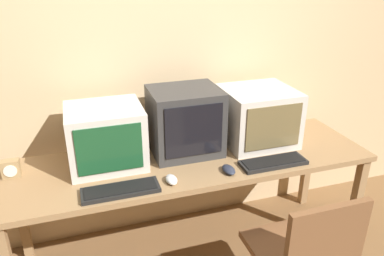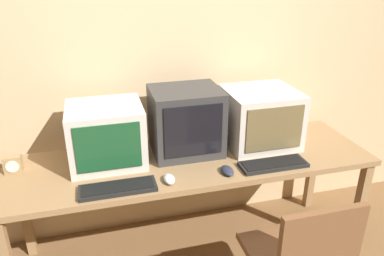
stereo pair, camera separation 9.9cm
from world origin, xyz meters
The scene contains 10 objects.
wall_back centered at (0.01, 1.17, 1.30)m, with size 8.00×0.08×2.60m.
desk centered at (0.00, 0.72, 0.67)m, with size 2.25×0.67×0.75m.
monitor_left centered at (-0.50, 0.82, 0.93)m, with size 0.44×0.40×0.36m.
monitor_center centered at (-0.01, 0.83, 0.95)m, with size 0.43×0.37×0.42m.
monitor_right centered at (0.49, 0.82, 0.93)m, with size 0.45×0.43×0.37m.
keyboard_main centered at (-0.48, 0.48, 0.76)m, with size 0.41×0.14×0.03m.
keyboard_side centered at (0.45, 0.50, 0.76)m, with size 0.41×0.14×0.03m.
mouse_near_keyboard centered at (-0.19, 0.49, 0.76)m, with size 0.06×0.11×0.04m.
mouse_far_corner centered at (0.15, 0.49, 0.76)m, with size 0.07×0.12×0.03m.
desk_clock centered at (-1.04, 0.83, 0.80)m, with size 0.10×0.06×0.10m.
Camera 1 is at (-0.64, -1.24, 1.86)m, focal length 35.00 mm.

